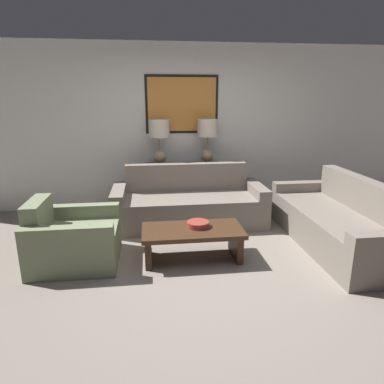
{
  "coord_description": "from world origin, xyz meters",
  "views": [
    {
      "loc": [
        -0.56,
        -3.38,
        1.83
      ],
      "look_at": [
        -0.03,
        0.78,
        0.65
      ],
      "focal_mm": 32.0,
      "sensor_mm": 36.0,
      "label": 1
    }
  ],
  "objects": [
    {
      "name": "console_table",
      "position": [
        0.0,
        2.07,
        0.38
      ],
      "size": [
        1.24,
        0.38,
        0.76
      ],
      "color": "black",
      "rests_on": "ground_plane"
    },
    {
      "name": "armchair_near_back_wall",
      "position": [
        -1.44,
        0.32,
        0.27
      ],
      "size": [
        0.93,
        0.87,
        0.75
      ],
      "color": "#707A5B",
      "rests_on": "ground_plane"
    },
    {
      "name": "table_lamp_left",
      "position": [
        -0.39,
        2.07,
        1.23
      ],
      "size": [
        0.33,
        0.33,
        0.72
      ],
      "color": "tan",
      "rests_on": "console_table"
    },
    {
      "name": "coffee_table",
      "position": [
        -0.09,
        0.22,
        0.28
      ],
      "size": [
        1.15,
        0.58,
        0.37
      ],
      "color": "#3D2616",
      "rests_on": "ground_plane"
    },
    {
      "name": "table_lamp_right",
      "position": [
        0.39,
        2.07,
        1.23
      ],
      "size": [
        0.33,
        0.33,
        0.72
      ],
      "color": "tan",
      "rests_on": "console_table"
    },
    {
      "name": "decorative_bowl",
      "position": [
        -0.02,
        0.28,
        0.41
      ],
      "size": [
        0.26,
        0.26,
        0.06
      ],
      "color": "#93382D",
      "rests_on": "coffee_table"
    },
    {
      "name": "couch_by_back_wall",
      "position": [
        0.0,
        1.39,
        0.29
      ],
      "size": [
        2.19,
        0.87,
        0.85
      ],
      "color": "slate",
      "rests_on": "ground_plane"
    },
    {
      "name": "couch_by_side",
      "position": [
        1.78,
        0.39,
        0.29
      ],
      "size": [
        0.87,
        2.19,
        0.85
      ],
      "color": "slate",
      "rests_on": "ground_plane"
    },
    {
      "name": "ground_plane",
      "position": [
        0.0,
        0.0,
        0.0
      ],
      "size": [
        20.0,
        20.0,
        0.0
      ],
      "primitive_type": "plane",
      "color": "slate"
    },
    {
      "name": "back_wall",
      "position": [
        0.0,
        2.34,
        1.33
      ],
      "size": [
        8.13,
        0.12,
        2.65
      ],
      "color": "silver",
      "rests_on": "ground_plane"
    }
  ]
}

